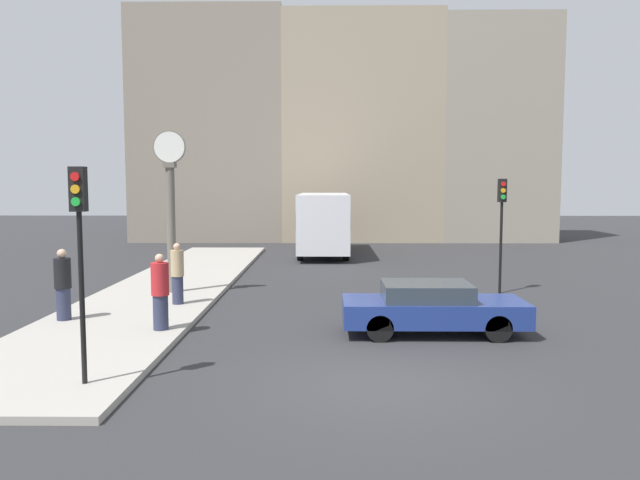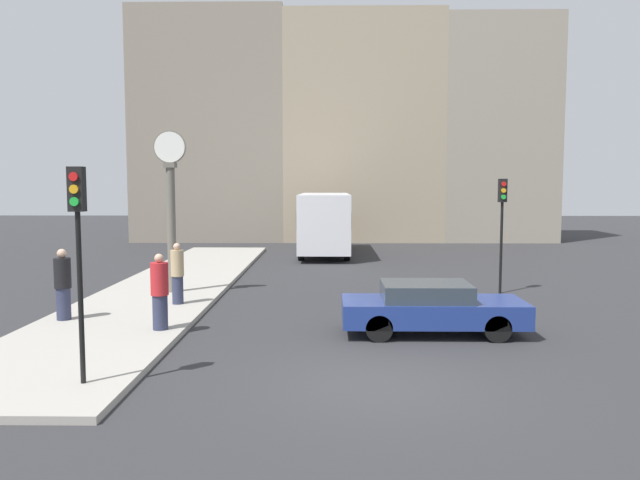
{
  "view_description": "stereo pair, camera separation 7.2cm",
  "coord_description": "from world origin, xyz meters",
  "px_view_note": "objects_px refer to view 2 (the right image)",
  "views": [
    {
      "loc": [
        -0.94,
        -10.97,
        3.6
      ],
      "look_at": [
        -1.15,
        7.74,
        1.91
      ],
      "focal_mm": 35.0,
      "sensor_mm": 36.0,
      "label": 1
    },
    {
      "loc": [
        -0.87,
        -10.96,
        3.6
      ],
      "look_at": [
        -1.15,
        7.74,
        1.91
      ],
      "focal_mm": 35.0,
      "sensor_mm": 36.0,
      "label": 2
    }
  ],
  "objects_px": {
    "pedestrian_black_jacket": "(63,285)",
    "traffic_light_near": "(78,229)",
    "sedan_car": "(431,307)",
    "pedestrian_tan_coat": "(177,274)",
    "bus_distant": "(325,220)",
    "street_clock": "(171,208)",
    "traffic_light_far": "(502,212)",
    "pedestrian_red_top": "(160,292)"
  },
  "relations": [
    {
      "from": "bus_distant",
      "to": "pedestrian_black_jacket",
      "type": "bearing_deg",
      "value": -112.12
    },
    {
      "from": "traffic_light_near",
      "to": "pedestrian_tan_coat",
      "type": "xyz_separation_m",
      "value": [
        -0.1,
        7.21,
        -1.81
      ]
    },
    {
      "from": "sedan_car",
      "to": "bus_distant",
      "type": "distance_m",
      "value": 17.15
    },
    {
      "from": "bus_distant",
      "to": "street_clock",
      "type": "distance_m",
      "value": 12.92
    },
    {
      "from": "sedan_car",
      "to": "pedestrian_tan_coat",
      "type": "distance_m",
      "value": 7.45
    },
    {
      "from": "street_clock",
      "to": "pedestrian_red_top",
      "type": "xyz_separation_m",
      "value": [
        1.01,
        -5.18,
        -1.79
      ]
    },
    {
      "from": "traffic_light_near",
      "to": "street_clock",
      "type": "distance_m",
      "value": 9.24
    },
    {
      "from": "pedestrian_red_top",
      "to": "pedestrian_tan_coat",
      "type": "height_order",
      "value": "pedestrian_red_top"
    },
    {
      "from": "traffic_light_near",
      "to": "pedestrian_black_jacket",
      "type": "distance_m",
      "value": 5.92
    },
    {
      "from": "traffic_light_far",
      "to": "pedestrian_red_top",
      "type": "bearing_deg",
      "value": -148.79
    },
    {
      "from": "traffic_light_far",
      "to": "bus_distant",
      "type": "bearing_deg",
      "value": 117.59
    },
    {
      "from": "traffic_light_near",
      "to": "pedestrian_black_jacket",
      "type": "xyz_separation_m",
      "value": [
        -2.5,
        5.06,
        -1.79
      ]
    },
    {
      "from": "sedan_car",
      "to": "bus_distant",
      "type": "xyz_separation_m",
      "value": [
        -2.69,
        16.9,
        1.11
      ]
    },
    {
      "from": "street_clock",
      "to": "pedestrian_red_top",
      "type": "bearing_deg",
      "value": -78.95
    },
    {
      "from": "traffic_light_far",
      "to": "pedestrian_tan_coat",
      "type": "bearing_deg",
      "value": -165.06
    },
    {
      "from": "sedan_car",
      "to": "traffic_light_far",
      "type": "height_order",
      "value": "traffic_light_far"
    },
    {
      "from": "pedestrian_red_top",
      "to": "pedestrian_black_jacket",
      "type": "distance_m",
      "value": 2.95
    },
    {
      "from": "traffic_light_far",
      "to": "street_clock",
      "type": "bearing_deg",
      "value": -176.37
    },
    {
      "from": "traffic_light_near",
      "to": "traffic_light_far",
      "type": "xyz_separation_m",
      "value": [
        9.93,
        9.89,
        -0.13
      ]
    },
    {
      "from": "bus_distant",
      "to": "traffic_light_near",
      "type": "bearing_deg",
      "value": -100.82
    },
    {
      "from": "street_clock",
      "to": "pedestrian_red_top",
      "type": "distance_m",
      "value": 5.57
    },
    {
      "from": "bus_distant",
      "to": "pedestrian_black_jacket",
      "type": "relative_size",
      "value": 4.36
    },
    {
      "from": "pedestrian_red_top",
      "to": "pedestrian_tan_coat",
      "type": "relative_size",
      "value": 1.03
    },
    {
      "from": "street_clock",
      "to": "pedestrian_red_top",
      "type": "relative_size",
      "value": 2.83
    },
    {
      "from": "pedestrian_red_top",
      "to": "pedestrian_black_jacket",
      "type": "xyz_separation_m",
      "value": [
        -2.76,
        1.03,
        0.0
      ]
    },
    {
      "from": "sedan_car",
      "to": "traffic_light_far",
      "type": "distance_m",
      "value": 6.79
    },
    {
      "from": "pedestrian_black_jacket",
      "to": "sedan_car",
      "type": "bearing_deg",
      "value": -4.96
    },
    {
      "from": "pedestrian_black_jacket",
      "to": "street_clock",
      "type": "bearing_deg",
      "value": 67.16
    },
    {
      "from": "sedan_car",
      "to": "street_clock",
      "type": "distance_m",
      "value": 9.24
    },
    {
      "from": "traffic_light_far",
      "to": "street_clock",
      "type": "height_order",
      "value": "street_clock"
    },
    {
      "from": "bus_distant",
      "to": "pedestrian_red_top",
      "type": "distance_m",
      "value": 17.56
    },
    {
      "from": "street_clock",
      "to": "sedan_car",
      "type": "bearing_deg",
      "value": -33.47
    },
    {
      "from": "sedan_car",
      "to": "pedestrian_tan_coat",
      "type": "xyz_separation_m",
      "value": [
        -6.83,
        2.95,
        0.38
      ]
    },
    {
      "from": "pedestrian_black_jacket",
      "to": "traffic_light_near",
      "type": "bearing_deg",
      "value": -63.72
    },
    {
      "from": "sedan_car",
      "to": "pedestrian_red_top",
      "type": "bearing_deg",
      "value": -177.96
    },
    {
      "from": "sedan_car",
      "to": "bus_distant",
      "type": "bearing_deg",
      "value": 99.06
    },
    {
      "from": "street_clock",
      "to": "pedestrian_black_jacket",
      "type": "relative_size",
      "value": 2.82
    },
    {
      "from": "bus_distant",
      "to": "pedestrian_red_top",
      "type": "bearing_deg",
      "value": -102.45
    },
    {
      "from": "pedestrian_black_jacket",
      "to": "pedestrian_tan_coat",
      "type": "bearing_deg",
      "value": 41.84
    },
    {
      "from": "bus_distant",
      "to": "pedestrian_tan_coat",
      "type": "xyz_separation_m",
      "value": [
        -4.14,
        -13.94,
        -0.74
      ]
    },
    {
      "from": "pedestrian_red_top",
      "to": "pedestrian_tan_coat",
      "type": "bearing_deg",
      "value": 96.37
    },
    {
      "from": "sedan_car",
      "to": "traffic_light_near",
      "type": "bearing_deg",
      "value": -147.7
    }
  ]
}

